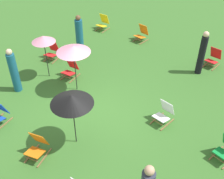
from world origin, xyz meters
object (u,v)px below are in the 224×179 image
deckchair_6 (52,51)px  person_3 (79,36)px  deckchair_3 (103,23)px  umbrella_2 (72,99)px  umbrella_0 (43,39)px  deckchair_10 (164,113)px  deckchair_1 (37,146)px  person_1 (202,54)px  deckchair_7 (71,69)px  umbrella_1 (73,49)px  person_0 (14,71)px  deckchair_2 (213,58)px  deckchair_5 (142,34)px

deckchair_6 → person_3: (0.61, 1.18, 0.51)m
deckchair_3 → umbrella_2: bearing=-61.3°
umbrella_0 → umbrella_2: umbrella_2 is taller
deckchair_10 → deckchair_6: bearing=-178.1°
deckchair_6 → umbrella_2: umbrella_2 is taller
deckchair_1 → umbrella_2: (0.48, 1.10, 1.35)m
deckchair_6 → person_1: person_1 is taller
deckchair_1 → deckchair_7: (-2.25, 3.49, 0.00)m
umbrella_0 → person_1: person_1 is taller
deckchair_7 → deckchair_10: same height
deckchair_7 → deckchair_10: size_ratio=1.00×
deckchair_6 → deckchair_1: bearing=-62.0°
deckchair_3 → umbrella_1: 5.60m
deckchair_10 → deckchair_3: bearing=152.0°
deckchair_7 → deckchair_10: (4.36, 0.15, 0.00)m
umbrella_2 → person_3: (-3.82, 4.04, -0.84)m
deckchair_7 → deckchair_10: bearing=-7.5°
deckchair_3 → umbrella_2: umbrella_2 is taller
umbrella_1 → person_3: umbrella_1 is taller
umbrella_0 → umbrella_1: bearing=3.8°
deckchair_1 → deckchair_6: size_ratio=1.00×
deckchair_6 → umbrella_0: 1.94m
deckchair_1 → person_1: person_1 is taller
deckchair_3 → deckchair_7: (1.93, -4.23, 0.00)m
deckchair_6 → person_0: 2.59m
deckchair_6 → deckchair_10: bearing=-19.9°
deckchair_3 → person_0: bearing=-87.3°
deckchair_2 → person_0: (-5.08, -6.53, 0.49)m
deckchair_6 → umbrella_0: size_ratio=0.47×
deckchair_2 → deckchair_6: size_ratio=0.96×
deckchair_2 → deckchair_7: size_ratio=1.00×
deckchair_5 → person_3: person_3 is taller
deckchair_6 → umbrella_0: umbrella_0 is taller
deckchair_1 → person_0: 3.57m
deckchair_5 → person_1: person_1 is taller
person_3 → deckchair_2: bearing=-61.1°
umbrella_2 → person_0: umbrella_2 is taller
umbrella_0 → umbrella_1: 1.55m
deckchair_1 → deckchair_3: same height
deckchair_1 → umbrella_0: bearing=117.8°
deckchair_3 → umbrella_0: size_ratio=0.45×
deckchair_3 → person_0: size_ratio=0.46×
deckchair_5 → umbrella_1: umbrella_1 is taller
deckchair_1 → deckchair_6: bearing=117.1°
deckchair_5 → umbrella_2: 7.39m
deckchair_1 → umbrella_1: size_ratio=0.46×
umbrella_2 → person_0: size_ratio=1.03×
umbrella_1 → person_1: bearing=52.6°
umbrella_1 → person_0: (-1.73, -1.50, -0.92)m
deckchair_5 → person_0: size_ratio=0.46×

